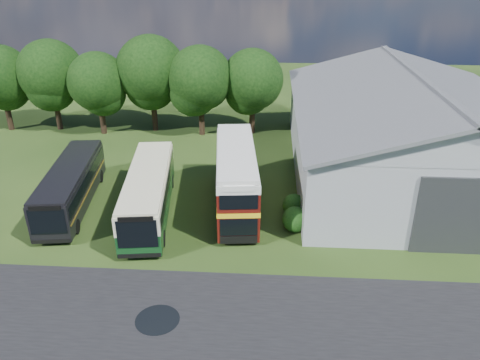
# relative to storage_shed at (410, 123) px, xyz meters

# --- Properties ---
(ground) EXTENTS (120.00, 120.00, 0.00)m
(ground) POSITION_rel_storage_shed_xyz_m (-15.00, -15.98, -4.17)
(ground) COLOR #1D3310
(ground) RESTS_ON ground
(asphalt_road) EXTENTS (60.00, 8.00, 0.02)m
(asphalt_road) POSITION_rel_storage_shed_xyz_m (-12.00, -18.98, -4.17)
(asphalt_road) COLOR black
(asphalt_road) RESTS_ON ground
(puddle) EXTENTS (2.20, 2.20, 0.01)m
(puddle) POSITION_rel_storage_shed_xyz_m (-16.50, -18.98, -4.17)
(puddle) COLOR black
(puddle) RESTS_ON ground
(storage_shed) EXTENTS (18.80, 24.80, 8.15)m
(storage_shed) POSITION_rel_storage_shed_xyz_m (0.00, 0.00, 0.00)
(storage_shed) COLOR gray
(storage_shed) RESTS_ON ground
(tree_far_left) EXTENTS (6.12, 6.12, 8.64)m
(tree_far_left) POSITION_rel_storage_shed_xyz_m (-38.00, 8.02, 1.40)
(tree_far_left) COLOR black
(tree_far_left) RESTS_ON ground
(tree_left_a) EXTENTS (6.46, 6.46, 9.12)m
(tree_left_a) POSITION_rel_storage_shed_xyz_m (-33.00, 8.52, 1.71)
(tree_left_a) COLOR black
(tree_left_a) RESTS_ON ground
(tree_left_b) EXTENTS (5.78, 5.78, 8.16)m
(tree_left_b) POSITION_rel_storage_shed_xyz_m (-28.00, 7.52, 1.09)
(tree_left_b) COLOR black
(tree_left_b) RESTS_ON ground
(tree_mid) EXTENTS (6.80, 6.80, 9.60)m
(tree_mid) POSITION_rel_storage_shed_xyz_m (-23.00, 8.82, 2.02)
(tree_mid) COLOR black
(tree_mid) RESTS_ON ground
(tree_right_a) EXTENTS (6.26, 6.26, 8.83)m
(tree_right_a) POSITION_rel_storage_shed_xyz_m (-18.00, 7.82, 1.52)
(tree_right_a) COLOR black
(tree_right_a) RESTS_ON ground
(tree_right_b) EXTENTS (5.98, 5.98, 8.45)m
(tree_right_b) POSITION_rel_storage_shed_xyz_m (-13.00, 8.62, 1.27)
(tree_right_b) COLOR black
(tree_right_b) RESTS_ON ground
(shrub_front) EXTENTS (1.70, 1.70, 1.70)m
(shrub_front) POSITION_rel_storage_shed_xyz_m (-9.40, -9.98, -4.17)
(shrub_front) COLOR #194714
(shrub_front) RESTS_ON ground
(shrub_mid) EXTENTS (1.60, 1.60, 1.60)m
(shrub_mid) POSITION_rel_storage_shed_xyz_m (-9.40, -7.98, -4.17)
(shrub_mid) COLOR #194714
(shrub_mid) RESTS_ON ground
(bus_green_single) EXTENTS (4.15, 11.81, 3.19)m
(bus_green_single) POSITION_rel_storage_shed_xyz_m (-19.35, -8.56, -2.47)
(bus_green_single) COLOR black
(bus_green_single) RESTS_ON ground
(bus_maroon_double) EXTENTS (3.71, 10.67, 4.49)m
(bus_maroon_double) POSITION_rel_storage_shed_xyz_m (-13.46, -7.17, -1.92)
(bus_maroon_double) COLOR black
(bus_maroon_double) RESTS_ON ground
(bus_dark_single) EXTENTS (3.95, 11.15, 3.01)m
(bus_dark_single) POSITION_rel_storage_shed_xyz_m (-25.12, -7.71, -2.56)
(bus_dark_single) COLOR black
(bus_dark_single) RESTS_ON ground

